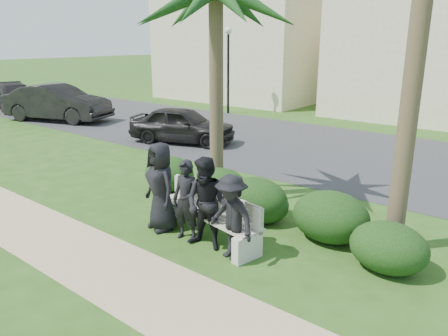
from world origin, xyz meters
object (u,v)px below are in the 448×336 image
(man_d, at_px, (231,217))
(car_c, at_px, (16,97))
(man_a, at_px, (161,187))
(park_bench, at_px, (206,217))
(man_b, at_px, (187,200))
(car_b, at_px, (57,103))
(car_a, at_px, (182,125))
(man_c, at_px, (207,204))
(street_lamp, at_px, (228,55))

(man_d, height_order, car_c, man_d)
(man_d, bearing_deg, man_a, -173.08)
(park_bench, bearing_deg, man_b, -115.86)
(man_d, bearing_deg, man_b, -173.99)
(car_b, bearing_deg, car_a, -106.87)
(man_d, bearing_deg, park_bench, 167.29)
(man_d, xyz_separation_m, car_b, (-14.67, 5.48, 0.07))
(car_c, bearing_deg, park_bench, -92.22)
(man_a, distance_m, car_a, 7.73)
(park_bench, height_order, car_c, car_c)
(man_d, distance_m, car_a, 9.11)
(man_a, height_order, car_c, man_a)
(park_bench, height_order, man_d, man_d)
(man_c, bearing_deg, park_bench, 124.65)
(car_a, xyz_separation_m, car_b, (-7.73, -0.42, 0.17))
(street_lamp, distance_m, man_b, 15.06)
(street_lamp, bearing_deg, man_b, -54.52)
(man_c, distance_m, car_a, 8.66)
(man_b, bearing_deg, street_lamp, 113.38)
(man_a, bearing_deg, man_d, 13.44)
(street_lamp, xyz_separation_m, car_a, (2.85, -6.31, -2.28))
(park_bench, relative_size, car_b, 0.53)
(man_b, relative_size, car_b, 0.31)
(street_lamp, distance_m, man_a, 14.64)
(man_c, distance_m, car_c, 19.88)
(street_lamp, height_order, man_c, street_lamp)
(street_lamp, xyz_separation_m, man_d, (9.78, -12.21, -2.18))
(man_b, relative_size, car_a, 0.40)
(park_bench, relative_size, man_a, 1.49)
(man_d, relative_size, car_c, 0.32)
(man_c, distance_m, car_b, 15.10)
(car_c, bearing_deg, man_d, -92.50)
(car_b, relative_size, car_c, 1.07)
(man_a, xyz_separation_m, man_c, (1.27, -0.06, -0.04))
(man_c, relative_size, car_a, 0.44)
(man_a, bearing_deg, car_c, 177.91)
(car_b, bearing_deg, car_c, 65.02)
(man_c, bearing_deg, man_a, 168.56)
(man_a, height_order, man_d, man_a)
(man_a, xyz_separation_m, man_b, (0.71, -0.02, -0.12))
(man_d, distance_m, car_c, 20.44)
(man_a, relative_size, car_a, 0.46)
(car_a, bearing_deg, car_c, 69.47)
(street_lamp, xyz_separation_m, man_b, (8.65, -12.14, -2.16))
(street_lamp, height_order, man_b, street_lamp)
(man_a, bearing_deg, street_lamp, 139.32)
(street_lamp, relative_size, man_a, 2.38)
(car_a, bearing_deg, man_a, -159.30)
(car_a, height_order, car_b, car_b)
(park_bench, relative_size, car_a, 0.69)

